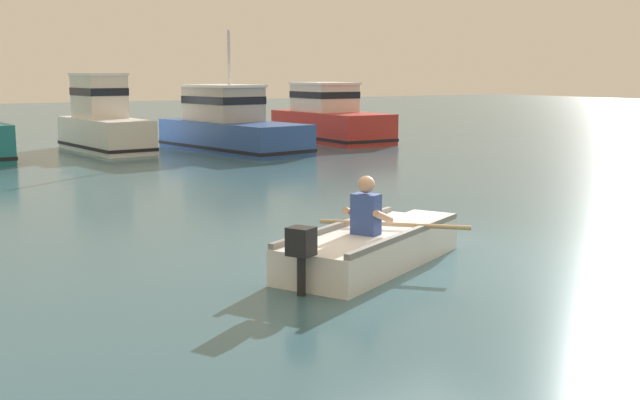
% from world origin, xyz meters
% --- Properties ---
extents(ground_plane, '(120.00, 120.00, 0.00)m').
position_xyz_m(ground_plane, '(0.00, 0.00, 0.00)').
color(ground_plane, '#386070').
extents(rowboat_with_person, '(3.52, 2.36, 1.19)m').
position_xyz_m(rowboat_with_person, '(-0.87, -0.01, 0.25)').
color(rowboat_with_person, white).
rests_on(rowboat_with_person, ground).
extents(moored_boat_white, '(1.94, 4.56, 2.46)m').
position_xyz_m(moored_boat_white, '(0.75, 16.94, 0.90)').
color(moored_boat_white, white).
rests_on(moored_boat_white, ground).
extents(moored_boat_blue, '(2.92, 6.09, 3.79)m').
position_xyz_m(moored_boat_blue, '(4.19, 14.87, 0.78)').
color(moored_boat_blue, '#2D519E').
rests_on(moored_boat_blue, ground).
extents(moored_boat_red, '(2.13, 5.28, 2.12)m').
position_xyz_m(moored_boat_red, '(8.81, 16.22, 0.80)').
color(moored_boat_red, '#B72D28').
rests_on(moored_boat_red, ground).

